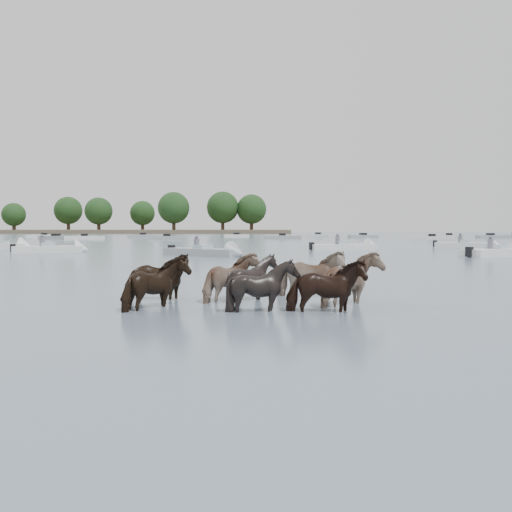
{
  "coord_description": "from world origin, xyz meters",
  "views": [
    {
      "loc": [
        0.27,
        -13.16,
        1.85
      ],
      "look_at": [
        0.3,
        1.09,
        1.1
      ],
      "focal_mm": 39.08,
      "sensor_mm": 36.0,
      "label": 1
    }
  ],
  "objects": [
    {
      "name": "ground",
      "position": [
        0.0,
        0.0,
        0.0
      ],
      "size": [
        400.0,
        400.0,
        0.0
      ],
      "primitive_type": "plane",
      "color": "#4A5B6B",
      "rests_on": "ground"
    },
    {
      "name": "shoreline",
      "position": [
        -70.0,
        150.0,
        0.5
      ],
      "size": [
        160.0,
        30.0,
        1.0
      ],
      "primitive_type": "cube",
      "color": "#4C4233",
      "rests_on": "ground"
    },
    {
      "name": "pony_herd",
      "position": [
        0.35,
        0.1,
        0.46
      ],
      "size": [
        6.57,
        3.85,
        1.54
      ],
      "color": "black",
      "rests_on": "ground"
    },
    {
      "name": "swimming_pony",
      "position": [
        4.81,
        17.41,
        0.1
      ],
      "size": [
        0.72,
        0.44,
        0.44
      ],
      "color": "black",
      "rests_on": "ground"
    },
    {
      "name": "motorboat_a",
      "position": [
        -13.92,
        27.12,
        0.23
      ],
      "size": [
        5.35,
        2.92,
        1.92
      ],
      "rotation": [
        0.0,
        0.0,
        0.27
      ],
      "color": "silver",
      "rests_on": "ground"
    },
    {
      "name": "motorboat_b",
      "position": [
        -2.37,
        21.68,
        0.22
      ],
      "size": [
        5.71,
        4.61,
        1.92
      ],
      "rotation": [
        0.0,
        0.0,
        -0.6
      ],
      "color": "gray",
      "rests_on": "ground"
    },
    {
      "name": "motorboat_c",
      "position": [
        7.99,
        30.97,
        0.23
      ],
      "size": [
        5.81,
        2.67,
        1.92
      ],
      "rotation": [
        0.0,
        0.0,
        0.2
      ],
      "color": "silver",
      "rests_on": "ground"
    },
    {
      "name": "motorboat_d",
      "position": [
        16.15,
        22.13,
        0.22
      ],
      "size": [
        5.76,
        4.41,
        1.92
      ],
      "rotation": [
        0.0,
        0.0,
        0.56
      ],
      "color": "silver",
      "rests_on": "ground"
    },
    {
      "name": "motorboat_e",
      "position": [
        19.47,
        35.41,
        0.23
      ],
      "size": [
        5.66,
        3.42,
        1.92
      ],
      "rotation": [
        0.0,
        0.0,
        -0.36
      ],
      "color": "silver",
      "rests_on": "ground"
    },
    {
      "name": "motorboat_f",
      "position": [
        -19.65,
        32.21,
        0.23
      ],
      "size": [
        4.58,
        1.69,
        1.92
      ],
      "rotation": [
        0.0,
        0.0,
        0.02
      ],
      "color": "silver",
      "rests_on": "ground"
    },
    {
      "name": "distant_flotilla",
      "position": [
        0.0,
        75.49,
        0.26
      ],
      "size": [
        107.44,
        25.92,
        0.93
      ],
      "color": "silver",
      "rests_on": "ground"
    },
    {
      "name": "treeline",
      "position": [
        -62.13,
        150.85,
        6.64
      ],
      "size": [
        147.04,
        23.53,
        12.32
      ],
      "color": "#382619",
      "rests_on": "ground"
    }
  ]
}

